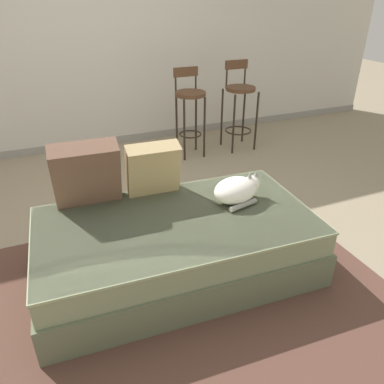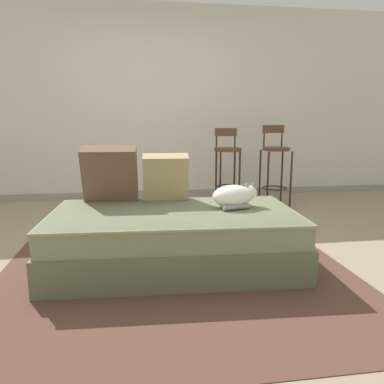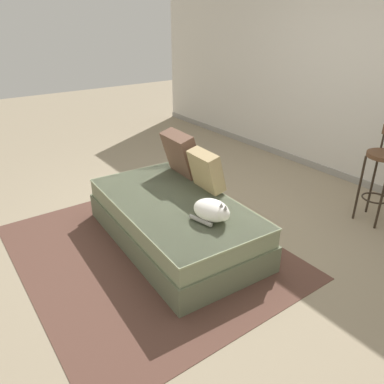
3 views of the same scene
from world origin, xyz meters
name	(u,v)px [view 1 (image 1 of 3)]	position (x,y,z in m)	size (l,w,h in m)	color
ground_plane	(160,239)	(0.00, 0.00, 0.00)	(16.00, 16.00, 0.00)	gray
wall_back_panel	(91,33)	(0.00, 2.25, 1.30)	(8.00, 0.10, 2.60)	silver
wall_baseboard_trim	(105,141)	(0.00, 2.20, 0.04)	(8.00, 0.02, 0.09)	gray
area_rug	(194,299)	(0.00, -0.70, 0.00)	(2.50, 2.08, 0.01)	brown
couch	(177,246)	(0.00, -0.40, 0.21)	(1.85, 1.07, 0.42)	#636B50
throw_pillow_corner	(86,174)	(-0.47, 0.01, 0.65)	(0.45, 0.30, 0.46)	brown
throw_pillow_middle	(153,169)	(-0.03, -0.01, 0.62)	(0.38, 0.24, 0.39)	tan
cat	(237,190)	(0.47, -0.33, 0.51)	(0.37, 0.30, 0.20)	white
bar_stool_near_window	(190,104)	(0.87, 1.50, 0.60)	(0.34, 0.34, 0.98)	#2D2319
bar_stool_by_doorway	(239,101)	(1.50, 1.50, 0.58)	(0.34, 0.34, 1.01)	#2D2319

